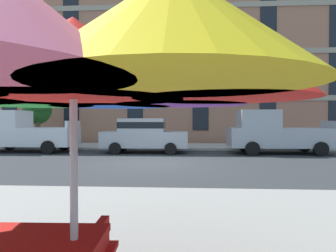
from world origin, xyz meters
name	(u,v)px	position (x,y,z in m)	size (l,w,h in m)	color
ground_plane	(153,164)	(0.00, 0.00, 0.00)	(120.00, 120.00, 0.00)	#2D3033
sidewalk_far	(165,146)	(0.00, 6.80, 0.06)	(56.00, 3.60, 0.12)	#B2ADA3
apartment_building	(172,50)	(0.00, 14.99, 8.00)	(36.65, 12.08, 16.00)	#A87056
pickup_white	(23,133)	(-7.38, 3.70, 1.03)	(5.10, 2.12, 2.20)	silver
sedan_silver	(144,134)	(-0.90, 3.70, 0.95)	(4.40, 1.98, 1.78)	#A8AAB2
pickup_silver	(275,133)	(5.77, 3.70, 1.03)	(5.10, 2.12, 2.20)	#A8AAB2
street_tree_left	(38,107)	(-8.15, 6.77, 2.51)	(1.90, 1.91, 3.51)	brown
patio_umbrella	(73,62)	(0.39, -9.00, 2.13)	(3.62, 3.62, 2.48)	silver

